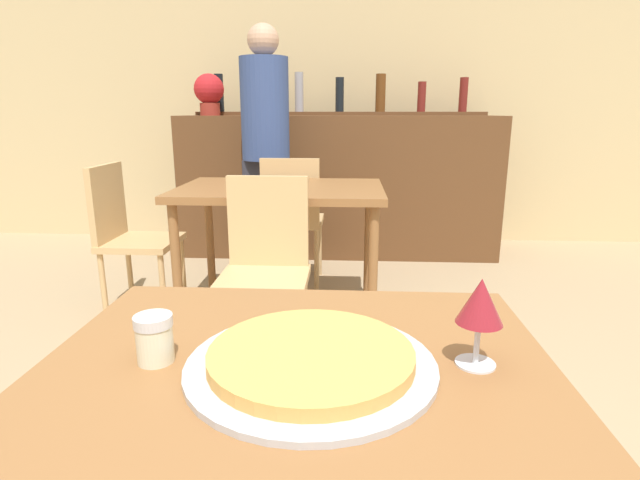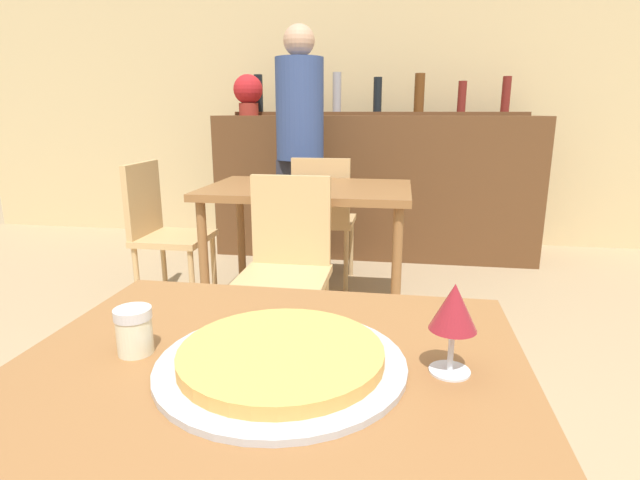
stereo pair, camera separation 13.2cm
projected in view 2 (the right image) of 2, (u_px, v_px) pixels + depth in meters
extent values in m
cube|color=#D1B784|center=(380.00, 86.00, 4.44)|extent=(8.00, 0.05, 2.80)
cube|color=brown|center=(259.00, 391.00, 0.83)|extent=(0.91, 0.88, 0.04)
cylinder|color=brown|center=(161.00, 426.00, 1.35)|extent=(0.05, 0.05, 0.71)
cylinder|color=brown|center=(462.00, 458.00, 1.22)|extent=(0.05, 0.05, 0.71)
cube|color=brown|center=(308.00, 190.00, 2.78)|extent=(1.13, 0.75, 0.04)
cylinder|color=brown|center=(204.00, 269.00, 2.66)|extent=(0.05, 0.05, 0.74)
cylinder|color=brown|center=(396.00, 279.00, 2.50)|extent=(0.05, 0.05, 0.74)
cylinder|color=brown|center=(241.00, 240.00, 3.26)|extent=(0.05, 0.05, 0.74)
cylinder|color=brown|center=(398.00, 246.00, 3.10)|extent=(0.05, 0.05, 0.74)
cube|color=brown|center=(374.00, 186.00, 4.17)|extent=(2.60, 0.56, 1.15)
cube|color=brown|center=(377.00, 114.00, 4.15)|extent=(2.39, 0.24, 0.03)
cylinder|color=black|center=(259.00, 93.00, 4.27)|extent=(0.07, 0.07, 0.31)
cylinder|color=black|center=(297.00, 95.00, 4.22)|extent=(0.08, 0.08, 0.28)
cylinder|color=#9999A3|center=(337.00, 92.00, 4.16)|extent=(0.07, 0.07, 0.32)
cylinder|color=black|center=(378.00, 95.00, 4.12)|extent=(0.07, 0.07, 0.28)
cylinder|color=#5B3314|center=(419.00, 93.00, 4.06)|extent=(0.08, 0.08, 0.30)
cylinder|color=maroon|center=(462.00, 96.00, 4.02)|extent=(0.07, 0.07, 0.24)
cylinder|color=maroon|center=(506.00, 94.00, 3.96)|extent=(0.07, 0.07, 0.27)
cube|color=tan|center=(283.00, 279.00, 2.26)|extent=(0.40, 0.40, 0.04)
cube|color=tan|center=(291.00, 220.00, 2.38)|extent=(0.38, 0.04, 0.43)
cylinder|color=tan|center=(237.00, 339.00, 2.18)|extent=(0.03, 0.03, 0.43)
cylinder|color=tan|center=(314.00, 345.00, 2.13)|extent=(0.03, 0.03, 0.43)
cylinder|color=tan|center=(259.00, 310.00, 2.51)|extent=(0.03, 0.03, 0.43)
cylinder|color=tan|center=(326.00, 314.00, 2.46)|extent=(0.03, 0.03, 0.43)
cube|color=tan|center=(325.00, 221.00, 3.46)|extent=(0.40, 0.40, 0.04)
cube|color=tan|center=(321.00, 192.00, 3.23)|extent=(0.38, 0.04, 0.43)
cylinder|color=tan|center=(351.00, 248.00, 3.65)|extent=(0.03, 0.03, 0.43)
cylinder|color=tan|center=(306.00, 246.00, 3.71)|extent=(0.03, 0.03, 0.43)
cylinder|color=tan|center=(346.00, 261.00, 3.33)|extent=(0.03, 0.03, 0.43)
cylinder|color=tan|center=(296.00, 259.00, 3.38)|extent=(0.03, 0.03, 0.43)
cube|color=tan|center=(175.00, 238.00, 2.99)|extent=(0.40, 0.40, 0.04)
cube|color=tan|center=(143.00, 199.00, 2.96)|extent=(0.04, 0.38, 0.43)
cylinder|color=tan|center=(192.00, 286.00, 2.86)|extent=(0.03, 0.03, 0.43)
cylinder|color=tan|center=(214.00, 268.00, 3.18)|extent=(0.03, 0.03, 0.43)
cylinder|color=tan|center=(137.00, 282.00, 2.91)|extent=(0.03, 0.03, 0.43)
cylinder|color=tan|center=(164.00, 265.00, 3.23)|extent=(0.03, 0.03, 0.43)
cylinder|color=#B7B7BC|center=(282.00, 364.00, 0.87)|extent=(0.43, 0.43, 0.01)
cylinder|color=gold|center=(281.00, 354.00, 0.86)|extent=(0.36, 0.36, 0.02)
cylinder|color=beige|center=(135.00, 336.00, 0.91)|extent=(0.06, 0.06, 0.07)
cylinder|color=silver|center=(133.00, 314.00, 0.90)|extent=(0.07, 0.07, 0.02)
cube|color=#2D2D38|center=(301.00, 216.00, 3.73)|extent=(0.32, 0.18, 0.84)
cylinder|color=#33477F|center=(300.00, 110.00, 3.54)|extent=(0.34, 0.34, 0.70)
sphere|color=tan|center=(299.00, 40.00, 3.42)|extent=(0.22, 0.22, 0.22)
cylinder|color=silver|center=(449.00, 371.00, 0.85)|extent=(0.07, 0.07, 0.00)
cylinder|color=silver|center=(451.00, 350.00, 0.84)|extent=(0.01, 0.01, 0.07)
cone|color=maroon|center=(454.00, 307.00, 0.82)|extent=(0.08, 0.08, 0.08)
cylinder|color=maroon|center=(249.00, 109.00, 4.13)|extent=(0.16, 0.16, 0.10)
sphere|color=red|center=(248.00, 89.00, 4.09)|extent=(0.24, 0.24, 0.24)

